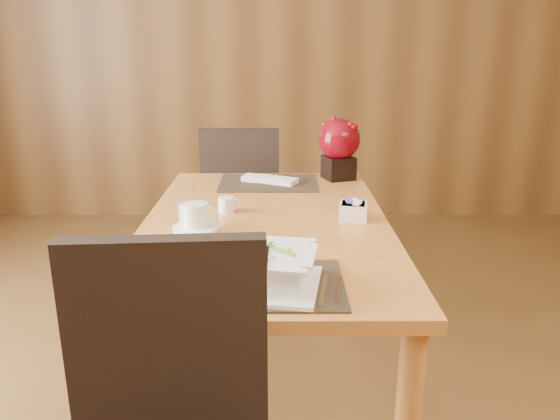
{
  "coord_description": "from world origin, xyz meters",
  "views": [
    {
      "loc": [
        0.05,
        -1.3,
        1.39
      ],
      "look_at": [
        0.05,
        0.35,
        0.87
      ],
      "focal_mm": 35.0,
      "sensor_mm": 36.0,
      "label": 1
    }
  ],
  "objects_px": {
    "soup_setting": "(270,270)",
    "dining_table": "(266,245)",
    "coffee_cup": "(196,218)",
    "creamer_jug": "(226,205)",
    "water_glass": "(187,205)",
    "berry_decor": "(339,145)",
    "far_chair": "(242,198)",
    "bread_plate": "(158,300)",
    "sugar_caddy": "(353,211)"
  },
  "relations": [
    {
      "from": "soup_setting",
      "to": "dining_table",
      "type": "bearing_deg",
      "value": 101.33
    },
    {
      "from": "coffee_cup",
      "to": "creamer_jug",
      "type": "height_order",
      "value": "coffee_cup"
    },
    {
      "from": "water_glass",
      "to": "berry_decor",
      "type": "distance_m",
      "value": 0.93
    },
    {
      "from": "dining_table",
      "to": "soup_setting",
      "type": "bearing_deg",
      "value": -87.56
    },
    {
      "from": "soup_setting",
      "to": "far_chair",
      "type": "xyz_separation_m",
      "value": [
        -0.18,
        1.63,
        -0.27
      ]
    },
    {
      "from": "berry_decor",
      "to": "soup_setting",
      "type": "bearing_deg",
      "value": -104.33
    },
    {
      "from": "water_glass",
      "to": "far_chair",
      "type": "xyz_separation_m",
      "value": [
        0.12,
        1.11,
        -0.3
      ]
    },
    {
      "from": "soup_setting",
      "to": "berry_decor",
      "type": "xyz_separation_m",
      "value": [
        0.31,
        1.21,
        0.11
      ]
    },
    {
      "from": "dining_table",
      "to": "creamer_jug",
      "type": "distance_m",
      "value": 0.23
    },
    {
      "from": "soup_setting",
      "to": "far_chair",
      "type": "relative_size",
      "value": 0.31
    },
    {
      "from": "water_glass",
      "to": "bread_plate",
      "type": "bearing_deg",
      "value": -88.21
    },
    {
      "from": "coffee_cup",
      "to": "water_glass",
      "type": "relative_size",
      "value": 1.07
    },
    {
      "from": "sugar_caddy",
      "to": "bread_plate",
      "type": "bearing_deg",
      "value": -130.73
    },
    {
      "from": "soup_setting",
      "to": "coffee_cup",
      "type": "distance_m",
      "value": 0.55
    },
    {
      "from": "coffee_cup",
      "to": "bread_plate",
      "type": "relative_size",
      "value": 1.23
    },
    {
      "from": "dining_table",
      "to": "bread_plate",
      "type": "relative_size",
      "value": 11.15
    },
    {
      "from": "coffee_cup",
      "to": "berry_decor",
      "type": "xyz_separation_m",
      "value": [
        0.58,
        0.73,
        0.12
      ]
    },
    {
      "from": "soup_setting",
      "to": "water_glass",
      "type": "bearing_deg",
      "value": 129.18
    },
    {
      "from": "soup_setting",
      "to": "water_glass",
      "type": "distance_m",
      "value": 0.6
    },
    {
      "from": "soup_setting",
      "to": "berry_decor",
      "type": "relative_size",
      "value": 1.02
    },
    {
      "from": "dining_table",
      "to": "creamer_jug",
      "type": "xyz_separation_m",
      "value": [
        -0.16,
        0.11,
        0.13
      ]
    },
    {
      "from": "sugar_caddy",
      "to": "berry_decor",
      "type": "xyz_separation_m",
      "value": [
        0.01,
        0.61,
        0.13
      ]
    },
    {
      "from": "soup_setting",
      "to": "creamer_jug",
      "type": "relative_size",
      "value": 3.68
    },
    {
      "from": "creamer_jug",
      "to": "coffee_cup",
      "type": "bearing_deg",
      "value": -112.96
    },
    {
      "from": "bread_plate",
      "to": "dining_table",
      "type": "bearing_deg",
      "value": 68.37
    },
    {
      "from": "sugar_caddy",
      "to": "far_chair",
      "type": "xyz_separation_m",
      "value": [
        -0.48,
        1.03,
        -0.25
      ]
    },
    {
      "from": "creamer_jug",
      "to": "bread_plate",
      "type": "distance_m",
      "value": 0.77
    },
    {
      "from": "berry_decor",
      "to": "creamer_jug",
      "type": "bearing_deg",
      "value": -132.75
    },
    {
      "from": "berry_decor",
      "to": "bread_plate",
      "type": "bearing_deg",
      "value": -114.61
    },
    {
      "from": "soup_setting",
      "to": "bread_plate",
      "type": "distance_m",
      "value": 0.3
    },
    {
      "from": "dining_table",
      "to": "bread_plate",
      "type": "bearing_deg",
      "value": -111.63
    },
    {
      "from": "berry_decor",
      "to": "far_chair",
      "type": "xyz_separation_m",
      "value": [
        -0.49,
        0.42,
        -0.38
      ]
    },
    {
      "from": "dining_table",
      "to": "berry_decor",
      "type": "height_order",
      "value": "berry_decor"
    },
    {
      "from": "soup_setting",
      "to": "creamer_jug",
      "type": "distance_m",
      "value": 0.71
    },
    {
      "from": "far_chair",
      "to": "soup_setting",
      "type": "bearing_deg",
      "value": 97.15
    },
    {
      "from": "coffee_cup",
      "to": "sugar_caddy",
      "type": "distance_m",
      "value": 0.58
    },
    {
      "from": "dining_table",
      "to": "water_glass",
      "type": "height_order",
      "value": "water_glass"
    },
    {
      "from": "coffee_cup",
      "to": "dining_table",
      "type": "bearing_deg",
      "value": 20.66
    },
    {
      "from": "soup_setting",
      "to": "far_chair",
      "type": "distance_m",
      "value": 1.66
    },
    {
      "from": "bread_plate",
      "to": "water_glass",
      "type": "bearing_deg",
      "value": 91.79
    },
    {
      "from": "dining_table",
      "to": "soup_setting",
      "type": "distance_m",
      "value": 0.59
    },
    {
      "from": "soup_setting",
      "to": "water_glass",
      "type": "height_order",
      "value": "water_glass"
    },
    {
      "from": "soup_setting",
      "to": "sugar_caddy",
      "type": "xyz_separation_m",
      "value": [
        0.3,
        0.6,
        -0.02
      ]
    },
    {
      "from": "water_glass",
      "to": "bread_plate",
      "type": "xyz_separation_m",
      "value": [
        0.02,
        -0.6,
        -0.07
      ]
    },
    {
      "from": "sugar_caddy",
      "to": "soup_setting",
      "type": "bearing_deg",
      "value": -116.73
    },
    {
      "from": "sugar_caddy",
      "to": "berry_decor",
      "type": "height_order",
      "value": "berry_decor"
    },
    {
      "from": "water_glass",
      "to": "creamer_jug",
      "type": "xyz_separation_m",
      "value": [
        0.12,
        0.17,
        -0.05
      ]
    },
    {
      "from": "water_glass",
      "to": "creamer_jug",
      "type": "distance_m",
      "value": 0.21
    },
    {
      "from": "dining_table",
      "to": "water_glass",
      "type": "distance_m",
      "value": 0.33
    },
    {
      "from": "dining_table",
      "to": "sugar_caddy",
      "type": "bearing_deg",
      "value": 4.51
    }
  ]
}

